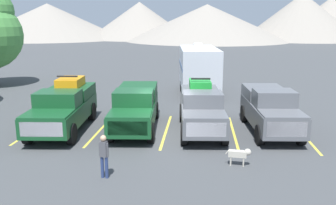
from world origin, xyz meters
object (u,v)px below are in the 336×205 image
Objects in this scene: pickup_truck_a at (64,106)px; pickup_truck_d at (270,109)px; pickup_truck_c at (201,108)px; pickup_truck_b at (136,106)px; camper_trailer_a at (199,67)px; person_a at (104,154)px; dog at (240,154)px.

pickup_truck_d is at bearing 3.29° from pickup_truck_a.
pickup_truck_c reaches higher than pickup_truck_d.
pickup_truck_b is at bearing -179.56° from pickup_truck_d.
camper_trailer_a reaches higher than person_a.
pickup_truck_c is at bearing -3.26° from pickup_truck_b.
pickup_truck_a is at bearing -177.10° from pickup_truck_c.
pickup_truck_d is 4.88m from dog.
camper_trailer_a reaches higher than pickup_truck_b.
dog is at bearing -112.42° from pickup_truck_d.
camper_trailer_a is (-3.52, 9.05, 0.79)m from pickup_truck_d.
pickup_truck_a reaches higher than pickup_truck_d.
pickup_truck_d is at bearing 0.44° from pickup_truck_b.
person_a is (-6.61, -5.97, -0.24)m from pickup_truck_d.
person_a is (-3.30, -5.74, -0.27)m from pickup_truck_c.
pickup_truck_c is at bearing 60.12° from person_a.
pickup_truck_a is 9.12m from dog.
pickup_truck_b is 1.10× the size of pickup_truck_d.
camper_trailer_a reaches higher than dog.
pickup_truck_c is 6.62m from person_a.
pickup_truck_b reaches higher than dog.
pickup_truck_b is (3.48, 0.53, -0.07)m from pickup_truck_a.
person_a is at bearing -90.26° from pickup_truck_b.
pickup_truck_d is (10.06, 0.58, -0.05)m from pickup_truck_a.
person_a is at bearing -119.88° from pickup_truck_c.
pickup_truck_a is 6.33× the size of dog.
pickup_truck_a is 0.77× the size of camper_trailer_a.
pickup_truck_d is 3.55× the size of person_a.
pickup_truck_b is 6.38× the size of dog.
pickup_truck_c is 1.02× the size of pickup_truck_d.
pickup_truck_d reaches higher than person_a.
pickup_truck_b reaches higher than person_a.
pickup_truck_c is at bearing -88.68° from camper_trailer_a.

